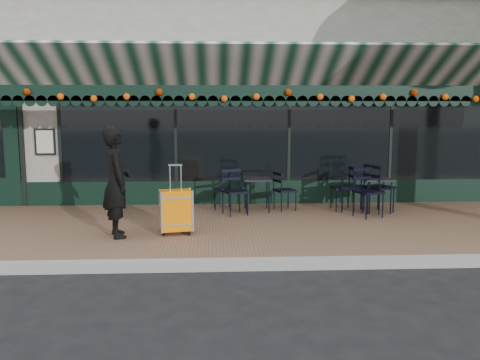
{
  "coord_description": "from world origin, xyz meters",
  "views": [
    {
      "loc": [
        -0.17,
        -6.78,
        2.19
      ],
      "look_at": [
        0.24,
        1.6,
        1.0
      ],
      "focal_mm": 38.0,
      "sensor_mm": 36.0,
      "label": 1
    }
  ],
  "objects_px": {
    "chair_b_left": "(222,190)",
    "chair_a_extra": "(379,188)",
    "chair_a_right": "(353,188)",
    "chair_a_front": "(368,192)",
    "chair_a_left": "(343,188)",
    "cafe_table_b": "(257,182)",
    "chair_b_right": "(285,191)",
    "chair_b_front": "(235,192)",
    "cafe_table_a": "(376,182)",
    "woman": "(116,182)",
    "suitcase": "(176,211)"
  },
  "relations": [
    {
      "from": "chair_b_left",
      "to": "chair_a_extra",
      "type": "bearing_deg",
      "value": 77.06
    },
    {
      "from": "chair_a_right",
      "to": "chair_a_front",
      "type": "relative_size",
      "value": 1.01
    },
    {
      "from": "chair_a_left",
      "to": "chair_b_left",
      "type": "height_order",
      "value": "chair_a_left"
    },
    {
      "from": "cafe_table_b",
      "to": "chair_b_right",
      "type": "relative_size",
      "value": 0.83
    },
    {
      "from": "chair_a_right",
      "to": "chair_a_extra",
      "type": "xyz_separation_m",
      "value": [
        0.5,
        -0.12,
        0.01
      ]
    },
    {
      "from": "chair_a_front",
      "to": "chair_a_extra",
      "type": "distance_m",
      "value": 0.55
    },
    {
      "from": "chair_a_front",
      "to": "chair_b_front",
      "type": "relative_size",
      "value": 1.06
    },
    {
      "from": "chair_b_left",
      "to": "chair_a_left",
      "type": "bearing_deg",
      "value": 80.32
    },
    {
      "from": "cafe_table_a",
      "to": "chair_b_front",
      "type": "height_order",
      "value": "chair_b_front"
    },
    {
      "from": "cafe_table_a",
      "to": "chair_b_left",
      "type": "height_order",
      "value": "chair_b_left"
    },
    {
      "from": "woman",
      "to": "chair_b_right",
      "type": "distance_m",
      "value": 3.6
    },
    {
      "from": "chair_a_extra",
      "to": "chair_b_left",
      "type": "relative_size",
      "value": 1.29
    },
    {
      "from": "chair_a_left",
      "to": "chair_a_front",
      "type": "xyz_separation_m",
      "value": [
        0.32,
        -0.68,
        0.02
      ]
    },
    {
      "from": "woman",
      "to": "cafe_table_a",
      "type": "xyz_separation_m",
      "value": [
        4.74,
        1.72,
        -0.28
      ]
    },
    {
      "from": "woman",
      "to": "suitcase",
      "type": "height_order",
      "value": "woman"
    },
    {
      "from": "chair_b_right",
      "to": "chair_b_front",
      "type": "bearing_deg",
      "value": 90.42
    },
    {
      "from": "chair_a_right",
      "to": "chair_b_right",
      "type": "bearing_deg",
      "value": 98.39
    },
    {
      "from": "cafe_table_b",
      "to": "chair_b_front",
      "type": "distance_m",
      "value": 0.58
    },
    {
      "from": "suitcase",
      "to": "cafe_table_b",
      "type": "relative_size",
      "value": 1.73
    },
    {
      "from": "suitcase",
      "to": "chair_b_left",
      "type": "distance_m",
      "value": 2.24
    },
    {
      "from": "chair_b_right",
      "to": "chair_b_front",
      "type": "distance_m",
      "value": 1.09
    },
    {
      "from": "chair_a_left",
      "to": "cafe_table_b",
      "type": "bearing_deg",
      "value": -93.35
    },
    {
      "from": "chair_a_right",
      "to": "chair_b_front",
      "type": "bearing_deg",
      "value": 110.81
    },
    {
      "from": "chair_a_right",
      "to": "chair_b_front",
      "type": "xyz_separation_m",
      "value": [
        -2.35,
        -0.22,
        -0.03
      ]
    },
    {
      "from": "chair_a_left",
      "to": "chair_b_front",
      "type": "bearing_deg",
      "value": -84.56
    },
    {
      "from": "woman",
      "to": "chair_a_right",
      "type": "height_order",
      "value": "woman"
    },
    {
      "from": "chair_a_front",
      "to": "chair_b_front",
      "type": "height_order",
      "value": "chair_a_front"
    },
    {
      "from": "chair_a_extra",
      "to": "chair_b_right",
      "type": "relative_size",
      "value": 1.23
    },
    {
      "from": "cafe_table_b",
      "to": "chair_a_left",
      "type": "height_order",
      "value": "chair_a_left"
    },
    {
      "from": "chair_a_front",
      "to": "cafe_table_a",
      "type": "bearing_deg",
      "value": 35.66
    },
    {
      "from": "cafe_table_a",
      "to": "chair_b_right",
      "type": "relative_size",
      "value": 0.85
    },
    {
      "from": "woman",
      "to": "chair_b_left",
      "type": "height_order",
      "value": "woman"
    },
    {
      "from": "chair_a_right",
      "to": "chair_a_front",
      "type": "distance_m",
      "value": 0.57
    },
    {
      "from": "chair_b_right",
      "to": "cafe_table_b",
      "type": "bearing_deg",
      "value": 74.31
    },
    {
      "from": "woman",
      "to": "chair_a_extra",
      "type": "bearing_deg",
      "value": -90.33
    },
    {
      "from": "woman",
      "to": "suitcase",
      "type": "relative_size",
      "value": 1.56
    },
    {
      "from": "suitcase",
      "to": "chair_a_extra",
      "type": "bearing_deg",
      "value": 10.62
    },
    {
      "from": "woman",
      "to": "chair_a_right",
      "type": "distance_m",
      "value": 4.69
    },
    {
      "from": "cafe_table_a",
      "to": "chair_a_right",
      "type": "bearing_deg",
      "value": 168.31
    },
    {
      "from": "woman",
      "to": "chair_b_front",
      "type": "bearing_deg",
      "value": -70.51
    },
    {
      "from": "woman",
      "to": "chair_b_left",
      "type": "bearing_deg",
      "value": -57.71
    },
    {
      "from": "suitcase",
      "to": "chair_a_left",
      "type": "relative_size",
      "value": 1.28
    },
    {
      "from": "woman",
      "to": "chair_b_front",
      "type": "xyz_separation_m",
      "value": [
        1.95,
        1.59,
        -0.44
      ]
    },
    {
      "from": "woman",
      "to": "chair_b_front",
      "type": "height_order",
      "value": "woman"
    },
    {
      "from": "chair_a_left",
      "to": "chair_b_right",
      "type": "relative_size",
      "value": 1.13
    },
    {
      "from": "suitcase",
      "to": "chair_b_right",
      "type": "distance_m",
      "value": 2.78
    },
    {
      "from": "cafe_table_b",
      "to": "chair_a_right",
      "type": "relative_size",
      "value": 0.69
    },
    {
      "from": "chair_a_left",
      "to": "chair_a_front",
      "type": "relative_size",
      "value": 0.95
    },
    {
      "from": "cafe_table_b",
      "to": "chair_a_left",
      "type": "xyz_separation_m",
      "value": [
        1.73,
        0.01,
        -0.15
      ]
    },
    {
      "from": "chair_a_right",
      "to": "woman",
      "type": "bearing_deg",
      "value": 128.29
    }
  ]
}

